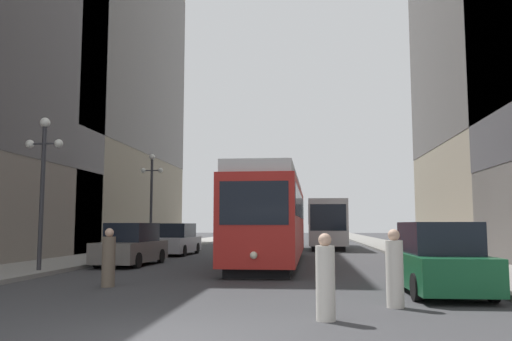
{
  "coord_description": "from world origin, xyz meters",
  "views": [
    {
      "loc": [
        2.16,
        -7.81,
        1.76
      ],
      "look_at": [
        0.16,
        12.1,
        3.86
      ],
      "focal_mm": 36.17,
      "sensor_mm": 36.0,
      "label": 1
    }
  ],
  "objects_px": {
    "parked_car_left_near": "(177,240)",
    "pedestrian_crossing_near": "(109,259)",
    "pedestrian_on_sidewalk": "(325,280)",
    "lamp_post_left_near": "(43,169)",
    "lamp_post_left_far": "(152,188)",
    "streetcar": "(272,217)",
    "parked_car_right_far": "(438,260)",
    "transit_bus": "(325,222)",
    "pedestrian_crossing_far": "(395,271)",
    "parked_car_left_mid": "(132,246)"
  },
  "relations": [
    {
      "from": "streetcar",
      "to": "parked_car_left_mid",
      "type": "relative_size",
      "value": 3.21
    },
    {
      "from": "pedestrian_on_sidewalk",
      "to": "streetcar",
      "type": "bearing_deg",
      "value": -1.8
    },
    {
      "from": "pedestrian_on_sidewalk",
      "to": "lamp_post_left_near",
      "type": "relative_size",
      "value": 0.29
    },
    {
      "from": "pedestrian_on_sidewalk",
      "to": "lamp_post_left_far",
      "type": "distance_m",
      "value": 23.35
    },
    {
      "from": "parked_car_left_mid",
      "to": "streetcar",
      "type": "bearing_deg",
      "value": 19.62
    },
    {
      "from": "transit_bus",
      "to": "lamp_post_left_near",
      "type": "bearing_deg",
      "value": -116.21
    },
    {
      "from": "parked_car_left_mid",
      "to": "lamp_post_left_near",
      "type": "bearing_deg",
      "value": -111.35
    },
    {
      "from": "streetcar",
      "to": "lamp_post_left_far",
      "type": "xyz_separation_m",
      "value": [
        -7.89,
        7.03,
        1.91
      ]
    },
    {
      "from": "parked_car_right_far",
      "to": "pedestrian_on_sidewalk",
      "type": "distance_m",
      "value": 5.0
    },
    {
      "from": "transit_bus",
      "to": "pedestrian_crossing_near",
      "type": "relative_size",
      "value": 7.18
    },
    {
      "from": "parked_car_right_far",
      "to": "pedestrian_on_sidewalk",
      "type": "bearing_deg",
      "value": 52.18
    },
    {
      "from": "parked_car_left_near",
      "to": "lamp_post_left_far",
      "type": "distance_m",
      "value": 3.84
    },
    {
      "from": "lamp_post_left_near",
      "to": "parked_car_left_near",
      "type": "bearing_deg",
      "value": 80.98
    },
    {
      "from": "transit_bus",
      "to": "parked_car_right_far",
      "type": "bearing_deg",
      "value": -85.39
    },
    {
      "from": "parked_car_left_near",
      "to": "streetcar",
      "type": "bearing_deg",
      "value": -43.59
    },
    {
      "from": "pedestrian_crossing_near",
      "to": "streetcar",
      "type": "bearing_deg",
      "value": -147.71
    },
    {
      "from": "transit_bus",
      "to": "parked_car_left_near",
      "type": "relative_size",
      "value": 2.39
    },
    {
      "from": "lamp_post_left_near",
      "to": "lamp_post_left_far",
      "type": "bearing_deg",
      "value": 90.0
    },
    {
      "from": "streetcar",
      "to": "pedestrian_crossing_near",
      "type": "relative_size",
      "value": 9.06
    },
    {
      "from": "parked_car_left_mid",
      "to": "parked_car_right_far",
      "type": "relative_size",
      "value": 1.04
    },
    {
      "from": "streetcar",
      "to": "parked_car_left_mid",
      "type": "distance_m",
      "value": 6.37
    },
    {
      "from": "parked_car_left_near",
      "to": "pedestrian_crossing_near",
      "type": "distance_m",
      "value": 15.43
    },
    {
      "from": "streetcar",
      "to": "parked_car_left_mid",
      "type": "xyz_separation_m",
      "value": [
        -5.98,
        -1.79,
        -1.26
      ]
    },
    {
      "from": "parked_car_left_mid",
      "to": "parked_car_right_far",
      "type": "xyz_separation_m",
      "value": [
        10.93,
        -8.11,
        -0.0
      ]
    },
    {
      "from": "pedestrian_on_sidewalk",
      "to": "lamp_post_left_near",
      "type": "distance_m",
      "value": 12.97
    },
    {
      "from": "parked_car_right_far",
      "to": "pedestrian_crossing_far",
      "type": "xyz_separation_m",
      "value": [
        -1.47,
        -2.33,
        -0.07
      ]
    },
    {
      "from": "parked_car_right_far",
      "to": "lamp_post_left_near",
      "type": "relative_size",
      "value": 0.82
    },
    {
      "from": "parked_car_left_near",
      "to": "pedestrian_crossing_near",
      "type": "bearing_deg",
      "value": -81.3
    },
    {
      "from": "lamp_post_left_far",
      "to": "pedestrian_crossing_near",
      "type": "bearing_deg",
      "value": -76.7
    },
    {
      "from": "pedestrian_on_sidewalk",
      "to": "lamp_post_left_far",
      "type": "relative_size",
      "value": 0.27
    },
    {
      "from": "pedestrian_crossing_near",
      "to": "pedestrian_on_sidewalk",
      "type": "relative_size",
      "value": 1.03
    },
    {
      "from": "pedestrian_on_sidewalk",
      "to": "pedestrian_crossing_far",
      "type": "bearing_deg",
      "value": -52.3
    },
    {
      "from": "parked_car_left_mid",
      "to": "lamp_post_left_far",
      "type": "xyz_separation_m",
      "value": [
        -1.9,
        8.82,
        3.16
      ]
    },
    {
      "from": "parked_car_left_mid",
      "to": "lamp_post_left_near",
      "type": "xyz_separation_m",
      "value": [
        -1.9,
        -4.21,
        2.92
      ]
    },
    {
      "from": "lamp_post_left_near",
      "to": "pedestrian_on_sidewalk",
      "type": "bearing_deg",
      "value": -38.78
    },
    {
      "from": "transit_bus",
      "to": "pedestrian_crossing_near",
      "type": "xyz_separation_m",
      "value": [
        -6.98,
        -25.16,
        -1.18
      ]
    },
    {
      "from": "pedestrian_crossing_far",
      "to": "lamp_post_left_far",
      "type": "distance_m",
      "value": 22.59
    },
    {
      "from": "streetcar",
      "to": "transit_bus",
      "type": "bearing_deg",
      "value": 79.96
    },
    {
      "from": "pedestrian_crossing_near",
      "to": "pedestrian_crossing_far",
      "type": "height_order",
      "value": "pedestrian_crossing_far"
    },
    {
      "from": "streetcar",
      "to": "parked_car_left_near",
      "type": "bearing_deg",
      "value": 135.57
    },
    {
      "from": "parked_car_right_far",
      "to": "pedestrian_crossing_near",
      "type": "height_order",
      "value": "parked_car_right_far"
    },
    {
      "from": "lamp_post_left_far",
      "to": "lamp_post_left_near",
      "type": "bearing_deg",
      "value": -90.0
    },
    {
      "from": "lamp_post_left_far",
      "to": "transit_bus",
      "type": "bearing_deg",
      "value": 39.07
    },
    {
      "from": "transit_bus",
      "to": "parked_car_right_far",
      "type": "distance_m",
      "value": 25.83
    },
    {
      "from": "parked_car_left_near",
      "to": "pedestrian_crossing_far",
      "type": "relative_size",
      "value": 2.99
    },
    {
      "from": "parked_car_right_far",
      "to": "pedestrian_on_sidewalk",
      "type": "height_order",
      "value": "parked_car_right_far"
    },
    {
      "from": "parked_car_right_far",
      "to": "pedestrian_on_sidewalk",
      "type": "relative_size",
      "value": 2.8
    },
    {
      "from": "lamp_post_left_far",
      "to": "streetcar",
      "type": "bearing_deg",
      "value": -41.72
    },
    {
      "from": "lamp_post_left_far",
      "to": "pedestrian_on_sidewalk",
      "type": "bearing_deg",
      "value": -64.84
    },
    {
      "from": "streetcar",
      "to": "parked_car_left_near",
      "type": "height_order",
      "value": "streetcar"
    }
  ]
}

